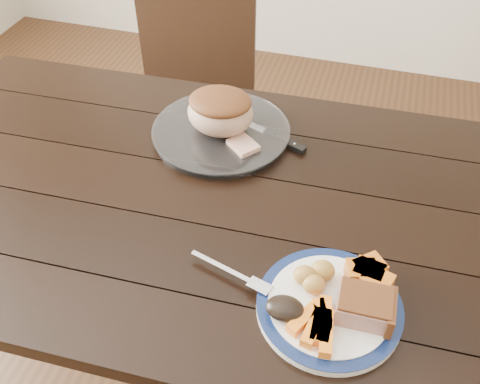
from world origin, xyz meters
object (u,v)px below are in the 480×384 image
(dinner_plate, at_px, (329,307))
(serving_platter, at_px, (221,133))
(dining_table, at_px, (210,223))
(chair_far, at_px, (194,89))
(pork_slice, at_px, (364,306))
(fork, at_px, (236,275))
(carving_knife, at_px, (272,136))
(roast_joint, at_px, (220,113))

(dinner_plate, distance_m, serving_platter, 0.57)
(dining_table, distance_m, chair_far, 0.81)
(pork_slice, relative_size, fork, 0.55)
(serving_platter, relative_size, carving_knife, 1.12)
(serving_platter, relative_size, pork_slice, 3.53)
(dinner_plate, bearing_deg, roast_joint, 128.35)
(fork, distance_m, roast_joint, 0.47)
(chair_far, distance_m, dinner_plate, 1.17)
(roast_joint, height_order, carving_knife, roast_joint)
(fork, bearing_deg, dinner_plate, 11.21)
(dinner_plate, bearing_deg, carving_knife, 115.61)
(serving_platter, bearing_deg, dining_table, -79.46)
(fork, xyz_separation_m, carving_knife, (-0.04, 0.46, -0.01))
(fork, bearing_deg, carving_knife, 111.01)
(chair_far, distance_m, pork_slice, 1.22)
(dining_table, distance_m, carving_knife, 0.28)
(serving_platter, distance_m, carving_knife, 0.13)
(chair_far, relative_size, fork, 5.29)
(dining_table, height_order, roast_joint, roast_joint)
(pork_slice, bearing_deg, chair_far, 125.42)
(roast_joint, xyz_separation_m, carving_knife, (0.13, 0.03, -0.06))
(pork_slice, distance_m, roast_joint, 0.61)
(pork_slice, distance_m, carving_knife, 0.56)
(carving_knife, bearing_deg, fork, -63.19)
(carving_knife, bearing_deg, chair_far, 150.87)
(chair_far, xyz_separation_m, fork, (0.45, -0.95, 0.25))
(fork, bearing_deg, pork_slice, 11.15)
(chair_far, xyz_separation_m, carving_knife, (0.40, -0.49, 0.23))
(serving_platter, height_order, carving_knife, serving_platter)
(dinner_plate, xyz_separation_m, roast_joint, (-0.35, 0.45, 0.06))
(dining_table, relative_size, roast_joint, 9.78)
(dinner_plate, relative_size, roast_joint, 1.62)
(dining_table, height_order, pork_slice, pork_slice)
(roast_joint, bearing_deg, fork, -68.61)
(dining_table, height_order, serving_platter, serving_platter)
(serving_platter, bearing_deg, chair_far, 118.07)
(roast_joint, bearing_deg, pork_slice, -47.53)
(dining_table, height_order, dinner_plate, dinner_plate)
(chair_far, height_order, pork_slice, chair_far)
(dining_table, bearing_deg, dinner_plate, -36.02)
(dinner_plate, xyz_separation_m, pork_slice, (0.06, -0.00, 0.03))
(roast_joint, bearing_deg, dinner_plate, -51.65)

